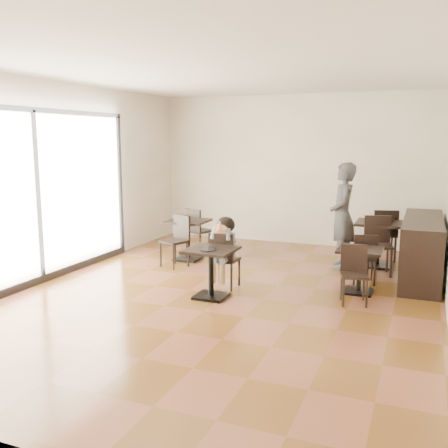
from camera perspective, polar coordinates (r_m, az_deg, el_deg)
The scene contains 22 objects.
floor at distance 7.43m, azimuth 0.15°, elevation -8.06°, with size 6.00×8.00×0.01m, color brown.
ceiling at distance 7.13m, azimuth 0.16°, elevation 17.23°, with size 6.00×8.00×0.01m, color silver.
wall_back at distance 10.91m, azimuth 8.03°, elevation 6.12°, with size 6.00×0.01×3.20m, color white.
wall_front at distance 3.73m, azimuth -23.33°, elevation -1.42°, with size 6.00×0.01×3.20m, color white.
wall_left at distance 8.67m, azimuth -18.65°, elevation 4.80°, with size 0.01×8.00×3.20m, color white.
storefront_window at distance 8.30m, azimuth -20.65°, elevation 3.09°, with size 0.04×4.50×2.60m, color white.
child_table at distance 7.20m, azimuth -1.50°, elevation -5.64°, with size 0.68×0.68×0.72m, color black, non-canonical shape.
child_chair at distance 7.67m, azimuth 0.14°, elevation -4.10°, with size 0.39×0.39×0.87m, color black, non-canonical shape.
child at distance 7.64m, azimuth 0.14°, elevation -3.28°, with size 0.39×0.55×1.10m, color slate, non-canonical shape.
plate at distance 7.02m, azimuth -1.84°, elevation -2.93°, with size 0.24×0.24×0.01m, color black.
pizza_slice at distance 7.39m, azimuth -0.41°, elevation -0.56°, with size 0.25×0.20×0.06m, color tan, non-canonical shape.
adult_patron at distance 9.00m, azimuth 13.39°, elevation 0.92°, with size 0.68×0.45×1.86m, color #3B3B3F.
cafe_table_mid at distance 7.69m, azimuth 15.20°, elevation -5.17°, with size 0.64×0.64×0.67m, color black, non-canonical shape.
cafe_table_left at distance 9.44m, azimuth -4.16°, elevation -1.83°, with size 0.72×0.72×0.76m, color black, non-canonical shape.
cafe_table_back at distance 9.32m, azimuth 17.15°, elevation -2.23°, with size 0.77×0.77×0.81m, color black, non-canonical shape.
chair_mid_a at distance 8.21m, azimuth 15.68°, elevation -3.77°, with size 0.36×0.36×0.81m, color black, non-canonical shape.
chair_mid_b at distance 7.15m, azimuth 14.68°, elevation -5.72°, with size 0.36×0.36×0.81m, color black, non-canonical shape.
chair_left_a at distance 9.91m, azimuth -2.77°, elevation -0.81°, with size 0.41×0.41×0.91m, color black, non-canonical shape.
chair_left_b at distance 8.95m, azimuth -5.71°, elevation -2.00°, with size 0.41×0.41×0.91m, color black, non-canonical shape.
chair_back_a at distance 9.84m, azimuth 17.79°, elevation -1.16°, with size 0.44×0.44×0.98m, color black, non-canonical shape.
chair_back_b at distance 8.76m, azimuth 17.23°, elevation -2.43°, with size 0.44×0.44×0.98m, color black, non-canonical shape.
service_counter at distance 8.74m, azimuth 21.67°, elevation -2.64°, with size 0.60×2.40×1.00m, color black.
Camera 1 is at (2.63, -6.56, 2.27)m, focal length 40.00 mm.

